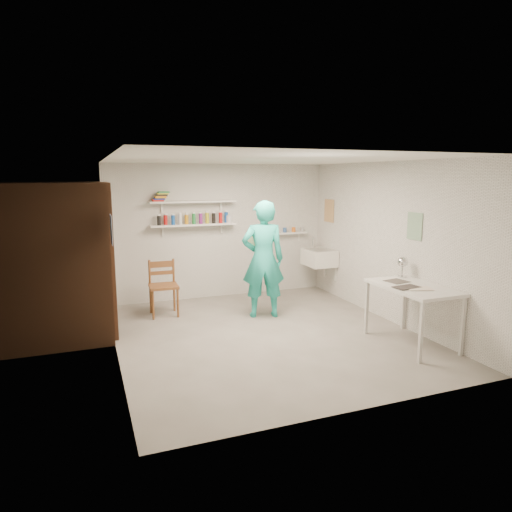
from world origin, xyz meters
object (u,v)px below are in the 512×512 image
object	(u,v)px
belfast_sink	(319,257)
wall_clock	(255,238)
work_table	(412,315)
wooden_chair	(164,286)
man	(263,259)
desk_lamp	(403,262)

from	to	relation	value
belfast_sink	wall_clock	bearing A→B (deg)	-156.23
belfast_sink	work_table	size ratio (longest dim) A/B	0.51
wall_clock	wooden_chair	size ratio (longest dim) A/B	0.35
man	desk_lamp	bearing A→B (deg)	152.03
belfast_sink	desk_lamp	size ratio (longest dim) A/B	4.07
man	desk_lamp	distance (m)	2.06
belfast_sink	desk_lamp	world-z (taller)	desk_lamp
belfast_sink	desk_lamp	distance (m)	2.26
belfast_sink	wooden_chair	size ratio (longest dim) A/B	0.64
belfast_sink	man	bearing A→B (deg)	-149.01
desk_lamp	wall_clock	bearing A→B (deg)	135.79
belfast_sink	wall_clock	world-z (taller)	wall_clock
man	desk_lamp	xyz separation A→B (m)	(1.56, -1.35, 0.09)
wall_clock	work_table	distance (m)	2.61
work_table	man	bearing A→B (deg)	126.83
desk_lamp	man	bearing A→B (deg)	139.11
belfast_sink	desk_lamp	xyz separation A→B (m)	(0.08, -2.23, 0.31)
belfast_sink	work_table	world-z (taller)	belfast_sink
work_table	wall_clock	bearing A→B (deg)	124.77
belfast_sink	work_table	distance (m)	2.73
belfast_sink	man	distance (m)	1.73
wall_clock	work_table	size ratio (longest dim) A/B	0.28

